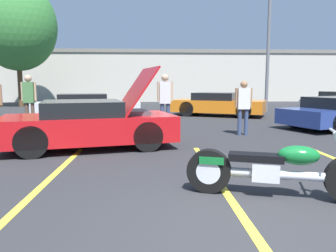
# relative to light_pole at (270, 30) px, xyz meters

# --- Properties ---
(ground_plane) EXTENTS (80.00, 80.00, 0.00)m
(ground_plane) POSITION_rel_light_pole_xyz_m (-5.27, -14.62, -4.41)
(ground_plane) COLOR #2D2D30
(parking_stripe_foreground) EXTENTS (0.12, 5.82, 0.01)m
(parking_stripe_foreground) POSITION_rel_light_pole_xyz_m (-8.05, -12.90, -4.41)
(parking_stripe_foreground) COLOR yellow
(parking_stripe_foreground) RESTS_ON ground
(parking_stripe_middle) EXTENTS (0.12, 5.82, 0.01)m
(parking_stripe_middle) POSITION_rel_light_pole_xyz_m (-5.30, -12.90, -4.41)
(parking_stripe_middle) COLOR yellow
(parking_stripe_middle) RESTS_ON ground
(far_building) EXTENTS (32.00, 4.20, 4.40)m
(far_building) POSITION_rel_light_pole_xyz_m (-5.27, 12.08, -2.08)
(far_building) COLOR beige
(far_building) RESTS_ON ground
(light_pole) EXTENTS (1.21, 0.28, 8.06)m
(light_pole) POSITION_rel_light_pole_xyz_m (0.00, 0.00, 0.00)
(light_pole) COLOR slate
(light_pole) RESTS_ON ground
(tree_background) EXTENTS (5.06, 5.06, 8.20)m
(tree_background) POSITION_rel_light_pole_xyz_m (-15.14, 4.72, 0.87)
(tree_background) COLOR brown
(tree_background) RESTS_ON ground
(motorcycle) EXTENTS (2.40, 1.00, 0.95)m
(motorcycle) POSITION_rel_light_pole_xyz_m (-4.67, -13.48, -4.02)
(motorcycle) COLOR black
(motorcycle) RESTS_ON ground
(show_car_hood_open) EXTENTS (4.35, 2.82, 1.96)m
(show_car_hood_open) POSITION_rel_light_pole_xyz_m (-7.85, -9.78, -3.83)
(show_car_hood_open) COLOR red
(show_car_hood_open) RESTS_ON ground
(parked_car_left_row) EXTENTS (5.03, 2.65, 1.08)m
(parked_car_left_row) POSITION_rel_light_pole_xyz_m (-9.44, -2.26, -3.88)
(parked_car_left_row) COLOR silver
(parked_car_left_row) RESTS_ON ground
(parked_car_mid_left_row) EXTENTS (4.65, 3.43, 1.12)m
(parked_car_mid_left_row) POSITION_rel_light_pole_xyz_m (-3.19, -2.14, -3.86)
(parked_car_mid_left_row) COLOR orange
(parked_car_mid_left_row) RESTS_ON ground
(spectator_near_motorcycle) EXTENTS (0.52, 0.21, 1.63)m
(spectator_near_motorcycle) POSITION_rel_light_pole_xyz_m (-3.61, -8.04, -3.45)
(spectator_near_motorcycle) COLOR #38476B
(spectator_near_motorcycle) RESTS_ON ground
(spectator_midground) EXTENTS (0.52, 0.24, 1.86)m
(spectator_midground) POSITION_rel_light_pole_xyz_m (-5.93, -7.03, -3.29)
(spectator_midground) COLOR #38476B
(spectator_midground) RESTS_ON ground
(spectator_far_lot) EXTENTS (0.52, 0.24, 1.85)m
(spectator_far_lot) POSITION_rel_light_pole_xyz_m (-10.56, -6.30, -3.30)
(spectator_far_lot) COLOR brown
(spectator_far_lot) RESTS_ON ground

